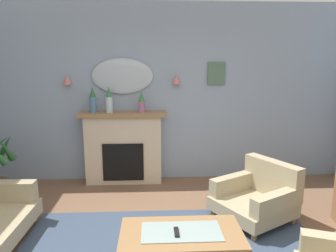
% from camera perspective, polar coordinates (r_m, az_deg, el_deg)
% --- Properties ---
extents(wall_back, '(7.00, 0.10, 2.86)m').
position_cam_1_polar(wall_back, '(5.18, -0.90, 5.91)').
color(wall_back, '#8C9EB2').
rests_on(wall_back, ground).
extents(fireplace, '(1.36, 0.36, 1.16)m').
position_cam_1_polar(fireplace, '(5.13, -8.01, -4.00)').
color(fireplace, beige).
rests_on(fireplace, ground).
extents(mantel_vase_centre, '(0.11, 0.11, 0.40)m').
position_cam_1_polar(mantel_vase_centre, '(5.02, -13.43, 4.57)').
color(mantel_vase_centre, '#4C7093').
rests_on(mantel_vase_centre, fireplace).
extents(mantel_vase_right, '(0.11, 0.11, 0.40)m').
position_cam_1_polar(mantel_vase_right, '(4.98, -10.59, 4.63)').
color(mantel_vase_right, silver).
rests_on(mantel_vase_right, fireplace).
extents(mantel_vase_left, '(0.10, 0.10, 0.33)m').
position_cam_1_polar(mantel_vase_left, '(4.94, -4.80, 4.35)').
color(mantel_vase_left, '#9E6084').
rests_on(mantel_vase_left, fireplace).
extents(wall_mirror, '(0.96, 0.06, 0.56)m').
position_cam_1_polar(wall_mirror, '(5.09, -8.23, 8.89)').
color(wall_mirror, '#B2BCC6').
extents(wall_sconce_left, '(0.14, 0.14, 0.14)m').
position_cam_1_polar(wall_sconce_left, '(5.19, -17.74, 7.96)').
color(wall_sconce_left, '#D17066').
extents(wall_sconce_right, '(0.14, 0.14, 0.14)m').
position_cam_1_polar(wall_sconce_right, '(5.04, 1.50, 8.40)').
color(wall_sconce_right, '#D17066').
extents(framed_picture, '(0.28, 0.03, 0.36)m').
position_cam_1_polar(framed_picture, '(5.19, 8.73, 9.36)').
color(framed_picture, '#4C6B56').
extents(coffee_table, '(1.10, 0.60, 0.45)m').
position_cam_1_polar(coffee_table, '(3.01, 2.43, -19.47)').
color(coffee_table, olive).
rests_on(coffee_table, ground).
extents(tv_remote, '(0.04, 0.16, 0.02)m').
position_cam_1_polar(tv_remote, '(2.95, 1.54, -18.64)').
color(tv_remote, black).
rests_on(tv_remote, coffee_table).
extents(armchair_near_fireplace, '(1.11, 1.10, 0.71)m').
position_cam_1_polar(armchair_near_fireplace, '(4.17, 15.98, -11.92)').
color(armchair_near_fireplace, tan).
rests_on(armchair_near_fireplace, ground).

